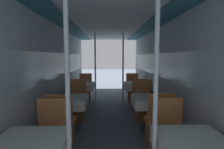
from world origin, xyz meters
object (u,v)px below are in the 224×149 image
chair_left_far_1 (75,109)px  support_pole_right_2 (123,70)px  chair_right_far_0 (171,148)px  dining_table_left_2 (83,87)px  chair_right_near_1 (158,129)px  chair_left_near_2 (80,102)px  chair_right_near_2 (139,102)px  support_pole_left_0 (68,99)px  dining_table_left_1 (70,103)px  support_pole_right_0 (155,99)px  support_pole_left_2 (95,70)px  chair_right_far_2 (133,93)px  chair_left_far_2 (85,93)px  chair_left_near_1 (62,130)px  dining_table_right_1 (150,102)px  dining_table_right_2 (136,87)px  chair_right_far_1 (143,108)px  chair_left_far_0 (50,149)px

chair_left_far_1 → support_pole_right_2: 1.95m
chair_left_far_1 → chair_right_far_0: bearing=131.8°
dining_table_left_2 → chair_right_near_1: chair_right_near_1 is taller
chair_left_near_2 → chair_right_near_2: same height
support_pole_left_0 → support_pole_right_2: size_ratio=1.00×
dining_table_left_1 → support_pole_right_0: support_pole_right_0 is taller
support_pole_left_2 → chair_right_far_2: bearing=25.9°
support_pole_left_0 → chair_left_far_2: bearing=95.3°
support_pole_left_2 → support_pole_right_0: same height
chair_left_near_1 → support_pole_left_2: size_ratio=0.42×
chair_left_near_2 → support_pole_left_2: 1.11m
chair_right_near_2 → dining_table_right_1: bearing=-90.0°
dining_table_left_2 → dining_table_right_2: (1.65, 0.00, 0.00)m
dining_table_right_1 → support_pole_left_0: bearing=-124.2°
chair_left_near_1 → chair_right_near_1: same height
dining_table_right_1 → chair_right_far_1: bearing=90.0°
support_pole_left_0 → support_pole_left_2: bearing=90.0°
dining_table_left_1 → support_pole_left_0: bearing=-77.8°
dining_table_left_2 → chair_right_near_2: chair_right_near_2 is taller
support_pole_right_0 → chair_right_near_2: size_ratio=2.37×
chair_left_far_0 → chair_left_near_2: (0.00, 2.47, 0.00)m
support_pole_left_0 → chair_right_far_2: 4.54m
support_pole_left_0 → support_pole_left_2: (0.00, 3.68, 0.00)m
chair_left_far_2 → chair_left_near_1: bearing=90.0°
support_pole_left_2 → chair_left_far_0: bearing=-97.4°
dining_table_right_1 → dining_table_right_2: (0.00, 1.84, 0.00)m
chair_left_near_2 → support_pole_right_2: 1.62m
chair_left_far_1 → support_pole_right_2: size_ratio=0.42×
chair_left_far_2 → dining_table_right_2: 1.78m
dining_table_right_1 → chair_right_near_1: bearing=-90.0°
chair_left_near_2 → dining_table_right_1: chair_left_near_2 is taller
chair_right_far_1 → chair_right_near_1: bearing=90.0°
chair_left_far_0 → support_pole_left_0: support_pole_left_0 is taller
support_pole_left_0 → chair_left_far_1: support_pole_left_0 is taller
support_pole_left_0 → chair_right_near_2: bearing=67.9°
dining_table_left_1 → chair_left_near_2: bearing=90.0°
dining_table_right_1 → support_pole_right_2: (-0.40, 1.84, 0.53)m
chair_left_near_2 → dining_table_left_2: bearing=90.0°
chair_left_far_0 → chair_right_far_0: 1.65m
support_pole_left_0 → chair_right_far_0: size_ratio=2.37×
chair_right_far_0 → dining_table_left_2: bearing=-61.8°
support_pole_left_2 → chair_right_near_1: 2.87m
support_pole_left_2 → dining_table_right_2: bearing=0.0°
dining_table_left_1 → chair_right_far_0: (1.65, -1.23, -0.31)m
chair_right_near_1 → chair_right_far_0: bearing=-90.0°
dining_table_left_2 → chair_right_far_2: bearing=20.2°
dining_table_left_1 → support_pole_right_0: bearing=-55.8°
support_pole_left_0 → chair_left_far_2: 4.39m
chair_left_near_1 → chair_left_far_1: (0.00, 1.21, 0.00)m
dining_table_right_2 → dining_table_left_1: bearing=-131.8°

